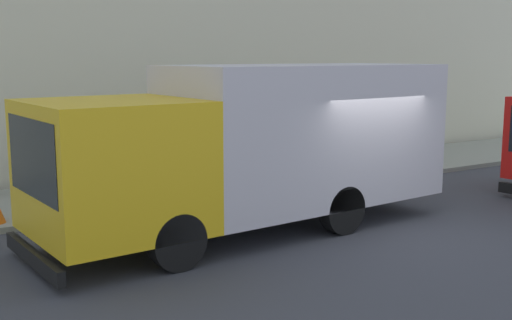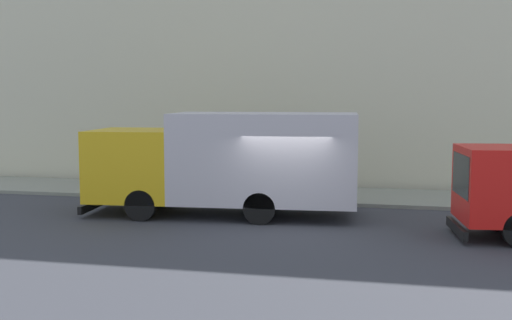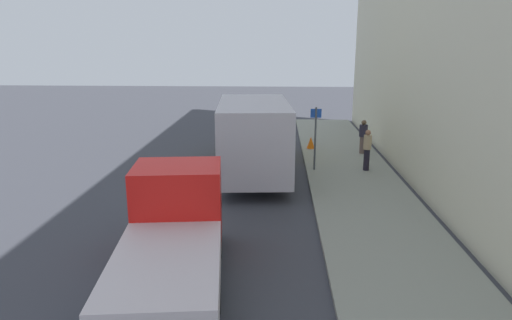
# 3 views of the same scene
# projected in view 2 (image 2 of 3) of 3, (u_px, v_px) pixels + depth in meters

# --- Properties ---
(ground) EXTENTS (80.00, 80.00, 0.00)m
(ground) POSITION_uv_depth(u_px,v_px,m) (288.00, 223.00, 17.64)
(ground) COLOR #383A42
(sidewalk) EXTENTS (3.58, 30.00, 0.12)m
(sidewalk) POSITION_uv_depth(u_px,v_px,m) (310.00, 195.00, 22.29)
(sidewalk) COLOR gray
(sidewalk) RESTS_ON ground
(building_facade) EXTENTS (0.50, 30.00, 12.59)m
(building_facade) POSITION_uv_depth(u_px,v_px,m) (319.00, 26.00, 23.86)
(building_facade) COLOR beige
(building_facade) RESTS_ON ground
(large_utility_truck) EXTENTS (3.18, 8.26, 3.10)m
(large_utility_truck) POSITION_uv_depth(u_px,v_px,m) (228.00, 160.00, 18.65)
(large_utility_truck) COLOR gold
(large_utility_truck) RESTS_ON ground
(pedestrian_walking) EXTENTS (0.45, 0.45, 1.70)m
(pedestrian_walking) POSITION_uv_depth(u_px,v_px,m) (252.00, 165.00, 23.32)
(pedestrian_walking) COLOR black
(pedestrian_walking) RESTS_ON sidewalk
(pedestrian_standing) EXTENTS (0.55, 0.55, 1.61)m
(pedestrian_standing) POSITION_uv_depth(u_px,v_px,m) (180.00, 163.00, 24.33)
(pedestrian_standing) COLOR brown
(pedestrian_standing) RESTS_ON sidewalk
(traffic_cone_orange) EXTENTS (0.41, 0.41, 0.58)m
(traffic_cone_orange) POSITION_uv_depth(u_px,v_px,m) (133.00, 185.00, 22.26)
(traffic_cone_orange) COLOR orange
(traffic_cone_orange) RESTS_ON sidewalk
(street_sign_post) EXTENTS (0.44, 0.08, 2.61)m
(street_sign_post) POSITION_uv_depth(u_px,v_px,m) (238.00, 153.00, 21.19)
(street_sign_post) COLOR #4C5156
(street_sign_post) RESTS_ON sidewalk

